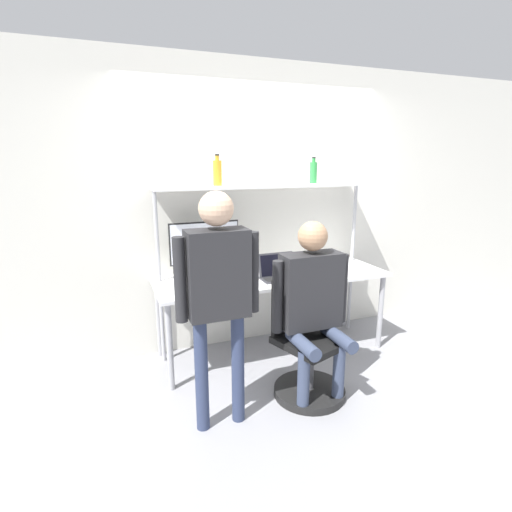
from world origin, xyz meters
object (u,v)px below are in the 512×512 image
Objects in this scene: cell_phone at (307,275)px; person_seated at (313,297)px; office_chair at (306,359)px; bottle_amber at (217,172)px; monitor at (205,246)px; bottle_green at (313,172)px; person_standing at (218,283)px; laptop at (278,271)px.

person_seated reaches higher than cell_phone.
office_chair is at bearing 107.24° from person_seated.
person_seated is at bearing -72.76° from office_chair.
bottle_amber is (-0.74, 0.32, 0.92)m from cell_phone.
bottle_green is (1.09, 0.02, 0.63)m from monitor.
person_standing is at bearing -99.65° from monitor.
bottle_green reaches higher than monitor.
person_standing is (-0.74, -0.12, 0.75)m from office_chair.
monitor reaches higher than laptop.
office_chair is at bearing -58.62° from monitor.
office_chair is 1.74m from bottle_amber.
person_standing is (-0.77, -0.77, 0.21)m from laptop.
person_standing is 6.03× the size of bottle_amber.
person_seated is 0.78m from person_standing.
bottle_amber is at bearing 73.45° from person_standing.
person_seated is 1.38m from bottle_amber.
person_seated is 1.41m from bottle_green.
laptop is at bearing 44.70° from person_standing.
cell_phone is at bearing -19.11° from monitor.
laptop is at bearing 87.99° from person_seated.
bottle_amber is (0.31, 1.06, 0.66)m from person_standing.
laptop is 0.84m from office_chair.
bottle_green is (0.49, 0.29, 0.86)m from laptop.
person_seated is at bearing -117.90° from bottle_green.
bottle_green is at bearing 30.67° from laptop.
bottle_green is (1.27, 1.06, 0.65)m from person_standing.
bottle_green reaches higher than person_seated.
person_standing is at bearing -106.55° from bottle_amber.
office_chair is at bearing 9.45° from person_standing.
monitor is at bearing -179.02° from bottle_green.
laptop is at bearing -149.33° from bottle_green.
person_seated is (0.01, -0.04, 0.53)m from office_chair.
monitor is 2.56× the size of bottle_green.
person_standing reaches higher than person_seated.
cell_phone is (0.28, -0.03, -0.06)m from laptop.
cell_phone is at bearing 62.68° from office_chair.
bottle_amber reaches higher than office_chair.
laptop is at bearing -24.68° from monitor.
office_chair is at bearing -93.32° from laptop.
laptop is 0.29m from cell_phone.
monitor is at bearing 155.32° from laptop.
laptop is 1.26× the size of bottle_amber.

